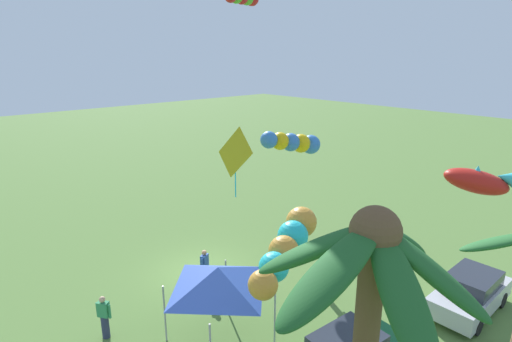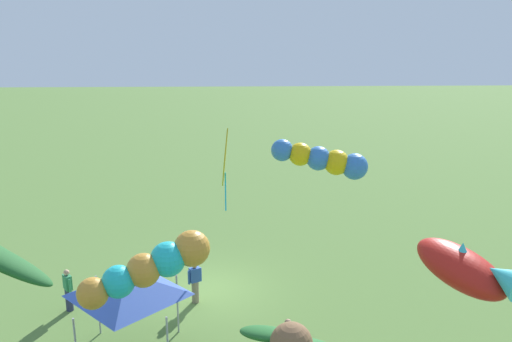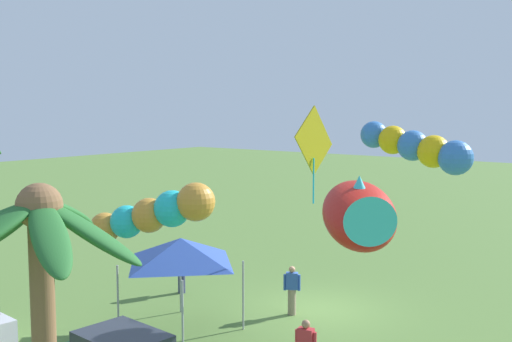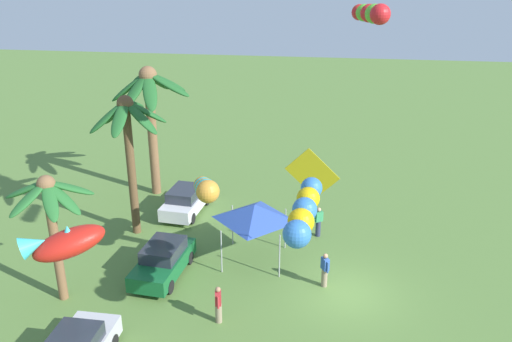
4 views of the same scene
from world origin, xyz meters
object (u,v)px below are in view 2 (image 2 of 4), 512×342
object	(u,v)px
kite_tube_0	(150,267)
festival_tent	(128,284)
spectator_0	(195,282)
kite_fish_3	(467,269)
kite_diamond_4	(225,159)
spectator_2	(288,342)
spectator_1	(68,290)
kite_tube_5	(323,159)

from	to	relation	value
kite_tube_0	festival_tent	bearing A→B (deg)	-62.45
spectator_0	kite_fish_3	xyz separation A→B (m)	(-6.50, 7.89, 4.27)
kite_tube_0	kite_diamond_4	size ratio (longest dim) A/B	1.16
spectator_2	kite_fish_3	size ratio (longest dim) A/B	0.60
kite_tube_0	kite_diamond_4	distance (m)	5.26
spectator_0	festival_tent	distance (m)	4.07
kite_fish_3	kite_diamond_4	world-z (taller)	kite_diamond_4
kite_fish_3	kite_diamond_4	distance (m)	8.99
kite_tube_0	kite_fish_3	size ratio (longest dim) A/B	1.27
spectator_0	spectator_2	xyz separation A→B (m)	(-3.07, 3.97, 0.00)
spectator_0	festival_tent	bearing A→B (deg)	62.46
spectator_1	kite_tube_5	xyz separation A→B (m)	(-8.91, 0.32, 4.82)
spectator_1	festival_tent	world-z (taller)	festival_tent
spectator_2	kite_tube_0	bearing A→B (deg)	19.28
spectator_2	kite_tube_5	world-z (taller)	kite_tube_5
spectator_0	spectator_1	size ratio (longest dim) A/B	1.00
festival_tent	kite_fish_3	xyz separation A→B (m)	(-8.22, 4.60, 2.62)
kite_diamond_4	festival_tent	bearing A→B (deg)	42.16
spectator_2	festival_tent	xyz separation A→B (m)	(4.79, -0.68, 1.65)
kite_tube_0	spectator_0	bearing A→B (deg)	-97.35
festival_tent	kite_diamond_4	size ratio (longest dim) A/B	0.99
spectator_0	kite_tube_5	world-z (taller)	kite_tube_5
spectator_0	kite_tube_0	distance (m)	6.19
spectator_0	kite_tube_0	size ratio (longest dim) A/B	0.47
spectator_0	kite_diamond_4	xyz separation A→B (m)	(-1.19, 0.66, 4.83)
festival_tent	kite_tube_5	distance (m)	7.37
kite_tube_5	spectator_1	bearing A→B (deg)	-2.05
kite_tube_5	kite_tube_0	bearing A→B (deg)	41.41
kite_fish_3	spectator_0	bearing A→B (deg)	-50.54
kite_fish_3	kite_tube_5	bearing A→B (deg)	-73.85
festival_tent	kite_fish_3	distance (m)	9.77
kite_tube_5	kite_diamond_4	bearing A→B (deg)	-1.87
festival_tent	spectator_2	bearing A→B (deg)	171.95
spectator_2	festival_tent	world-z (taller)	festival_tent
kite_fish_3	spectator_2	bearing A→B (deg)	-48.79
spectator_1	festival_tent	distance (m)	4.29
kite_diamond_4	kite_fish_3	bearing A→B (deg)	126.30
spectator_1	kite_tube_0	distance (m)	6.90
spectator_1	spectator_2	xyz separation A→B (m)	(-7.54, 3.52, 0.00)
kite_tube_0	kite_tube_5	distance (m)	7.03
kite_diamond_4	kite_tube_5	xyz separation A→B (m)	(-3.25, 0.11, -0.01)
spectator_1	kite_fish_3	size ratio (longest dim) A/B	0.60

